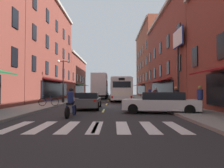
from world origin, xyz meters
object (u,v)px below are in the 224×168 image
at_px(box_truck, 100,86).
at_px(motorcycle_rider, 71,104).
at_px(pedestrian_rear, 150,94).
at_px(street_lamp_twin, 63,79).
at_px(billboard_sign, 178,47).
at_px(sedan_near, 104,93).
at_px(sedan_far, 161,102).
at_px(transit_bus, 120,89).
at_px(pedestrian_far, 200,99).
at_px(sedan_mid, 88,100).
at_px(pedestrian_near, 156,94).
at_px(pedestrian_mid, 176,98).
at_px(bicycle_near, 49,102).

bearing_deg(box_truck, motorcycle_rider, -90.27).
distance_m(pedestrian_rear, street_lamp_twin, 10.14).
bearing_deg(billboard_sign, sedan_near, 107.74).
bearing_deg(sedan_far, transit_bus, 98.15).
distance_m(box_truck, sedan_near, 11.74).
distance_m(sedan_far, pedestrian_far, 2.39).
bearing_deg(sedan_mid, box_truck, 90.77).
height_order(transit_bus, pedestrian_far, transit_bus).
relative_size(transit_bus, motorcycle_rider, 5.75).
distance_m(billboard_sign, pedestrian_far, 8.52).
height_order(motorcycle_rider, pedestrian_near, pedestrian_near).
bearing_deg(transit_bus, pedestrian_mid, -75.85).
distance_m(motorcycle_rider, pedestrian_far, 7.89).
bearing_deg(bicycle_near, box_truck, 78.75).
bearing_deg(billboard_sign, bicycle_near, -169.92).
distance_m(sedan_near, pedestrian_far, 34.14).
relative_size(sedan_near, motorcycle_rider, 2.06).
bearing_deg(motorcycle_rider, sedan_far, 18.42).
relative_size(pedestrian_mid, street_lamp_twin, 0.34).
height_order(transit_bus, pedestrian_mid, transit_bus).
relative_size(box_truck, bicycle_near, 4.47).
bearing_deg(transit_bus, motorcycle_rider, -100.71).
relative_size(billboard_sign, sedan_mid, 1.62).
bearing_deg(bicycle_near, street_lamp_twin, 89.44).
bearing_deg(sedan_far, motorcycle_rider, -161.58).
bearing_deg(transit_bus, sedan_mid, -103.14).
xyz_separation_m(billboard_sign, pedestrian_near, (-1.57, 3.04, -4.74)).
distance_m(billboard_sign, pedestrian_rear, 6.69).
distance_m(sedan_mid, pedestrian_far, 8.28).
distance_m(box_truck, pedestrian_near, 13.62).
bearing_deg(pedestrian_near, motorcycle_rider, -36.47).
relative_size(sedan_mid, street_lamp_twin, 0.96).
distance_m(sedan_near, street_lamp_twin, 24.01).
xyz_separation_m(sedan_far, pedestrian_mid, (1.38, 1.25, 0.26)).
bearing_deg(bicycle_near, sedan_mid, -19.60).
height_order(box_truck, pedestrian_far, box_truck).
height_order(pedestrian_mid, street_lamp_twin, street_lamp_twin).
distance_m(bicycle_near, pedestrian_near, 11.61).
bearing_deg(pedestrian_rear, pedestrian_near, -88.39).
bearing_deg(pedestrian_rear, transit_bus, 104.05).
distance_m(motorcycle_rider, pedestrian_mid, 7.55).
height_order(sedan_far, pedestrian_rear, pedestrian_rear).
relative_size(transit_bus, pedestrian_mid, 7.41).
distance_m(bicycle_near, pedestrian_mid, 10.56).
height_order(billboard_sign, pedestrian_rear, billboard_sign).
relative_size(bicycle_near, street_lamp_twin, 0.36).
distance_m(motorcycle_rider, street_lamp_twin, 11.48).
bearing_deg(sedan_mid, pedestrian_mid, -14.77).
bearing_deg(street_lamp_twin, pedestrian_near, 2.26).
distance_m(billboard_sign, sedan_near, 28.07).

